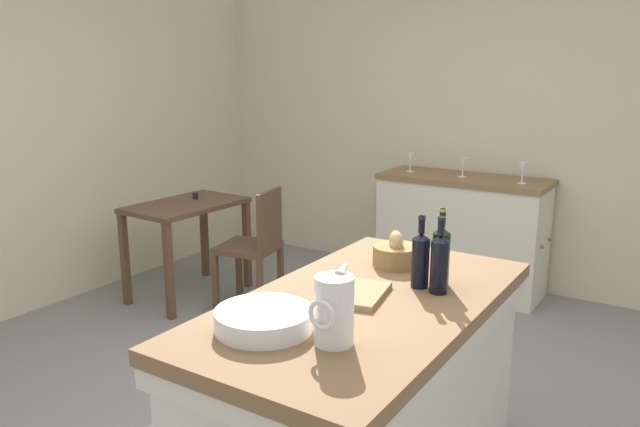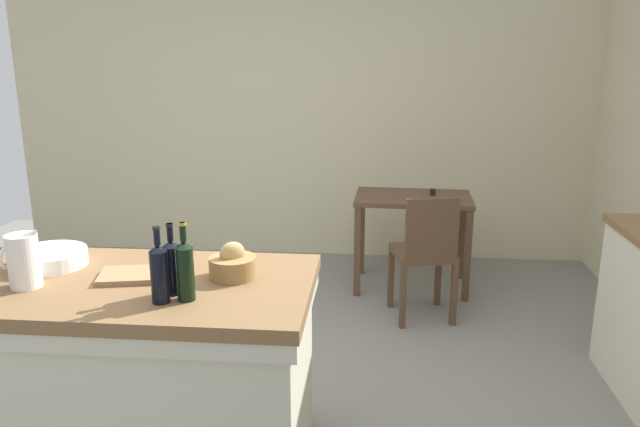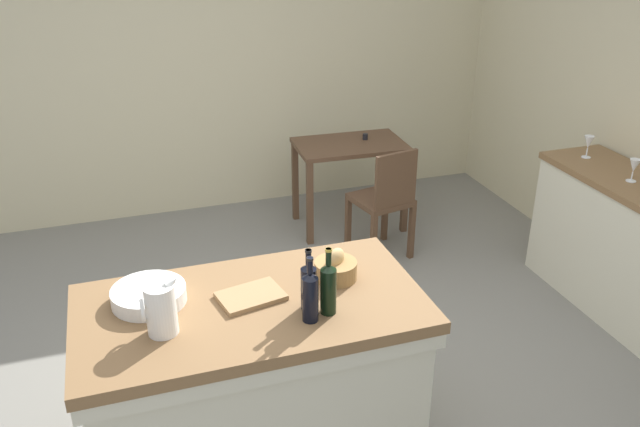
{
  "view_description": "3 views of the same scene",
  "coord_description": "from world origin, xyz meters",
  "px_view_note": "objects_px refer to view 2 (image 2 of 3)",
  "views": [
    {
      "loc": [
        -2.4,
        -1.62,
        1.78
      ],
      "look_at": [
        0.39,
        0.19,
        0.99
      ],
      "focal_mm": 34.75,
      "sensor_mm": 36.0,
      "label": 1
    },
    {
      "loc": [
        0.65,
        -2.96,
        1.88
      ],
      "look_at": [
        0.35,
        0.33,
        0.99
      ],
      "focal_mm": 34.67,
      "sensor_mm": 36.0,
      "label": 2
    },
    {
      "loc": [
        -0.89,
        -3.04,
        2.56
      ],
      "look_at": [
        0.17,
        0.19,
        0.94
      ],
      "focal_mm": 36.79,
      "sensor_mm": 36.0,
      "label": 3
    }
  ],
  "objects_px": {
    "wine_bottle_dark": "(185,269)",
    "pitcher": "(23,260)",
    "wooden_chair": "(425,252)",
    "island_table": "(136,366)",
    "bread_basket": "(233,265)",
    "wash_bowl": "(49,258)",
    "wine_bottle_green": "(159,272)",
    "cutting_board": "(134,275)",
    "writing_desk": "(413,211)",
    "wine_bottle_amber": "(172,266)"
  },
  "relations": [
    {
      "from": "wine_bottle_dark",
      "to": "wash_bowl",
      "type": "bearing_deg",
      "value": 156.01
    },
    {
      "from": "wooden_chair",
      "to": "wine_bottle_dark",
      "type": "xyz_separation_m",
      "value": [
        -1.1,
        -1.87,
        0.53
      ]
    },
    {
      "from": "wooden_chair",
      "to": "wash_bowl",
      "type": "relative_size",
      "value": 2.7
    },
    {
      "from": "bread_basket",
      "to": "wine_bottle_green",
      "type": "xyz_separation_m",
      "value": [
        -0.22,
        -0.3,
        0.07
      ]
    },
    {
      "from": "island_table",
      "to": "bread_basket",
      "type": "xyz_separation_m",
      "value": [
        0.44,
        0.08,
        0.47
      ]
    },
    {
      "from": "writing_desk",
      "to": "wine_bottle_amber",
      "type": "relative_size",
      "value": 3.07
    },
    {
      "from": "wine_bottle_dark",
      "to": "wine_bottle_green",
      "type": "relative_size",
      "value": 1.03
    },
    {
      "from": "wine_bottle_green",
      "to": "bread_basket",
      "type": "bearing_deg",
      "value": 53.28
    },
    {
      "from": "wooden_chair",
      "to": "wash_bowl",
      "type": "height_order",
      "value": "wash_bowl"
    },
    {
      "from": "pitcher",
      "to": "wash_bowl",
      "type": "bearing_deg",
      "value": 97.72
    },
    {
      "from": "wine_bottle_dark",
      "to": "pitcher",
      "type": "bearing_deg",
      "value": 174.04
    },
    {
      "from": "cutting_board",
      "to": "wine_bottle_amber",
      "type": "distance_m",
      "value": 0.3
    },
    {
      "from": "wine_bottle_green",
      "to": "island_table",
      "type": "bearing_deg",
      "value": 135.75
    },
    {
      "from": "wooden_chair",
      "to": "pitcher",
      "type": "bearing_deg",
      "value": -135.37
    },
    {
      "from": "pitcher",
      "to": "bread_basket",
      "type": "relative_size",
      "value": 1.31
    },
    {
      "from": "wine_bottle_dark",
      "to": "wine_bottle_amber",
      "type": "xyz_separation_m",
      "value": [
        -0.07,
        0.06,
        -0.01
      ]
    },
    {
      "from": "island_table",
      "to": "writing_desk",
      "type": "xyz_separation_m",
      "value": [
        1.36,
        2.32,
        0.14
      ]
    },
    {
      "from": "writing_desk",
      "to": "wine_bottle_dark",
      "type": "bearing_deg",
      "value": -112.69
    },
    {
      "from": "island_table",
      "to": "writing_desk",
      "type": "bearing_deg",
      "value": 59.64
    },
    {
      "from": "wooden_chair",
      "to": "cutting_board",
      "type": "distance_m",
      "value": 2.21
    },
    {
      "from": "pitcher",
      "to": "wooden_chair",
      "type": "bearing_deg",
      "value": 44.63
    },
    {
      "from": "writing_desk",
      "to": "island_table",
      "type": "bearing_deg",
      "value": -120.36
    },
    {
      "from": "wine_bottle_dark",
      "to": "wine_bottle_green",
      "type": "bearing_deg",
      "value": -161.1
    },
    {
      "from": "wash_bowl",
      "to": "wine_bottle_amber",
      "type": "xyz_separation_m",
      "value": [
        0.68,
        -0.28,
        0.09
      ]
    },
    {
      "from": "cutting_board",
      "to": "wine_bottle_green",
      "type": "height_order",
      "value": "wine_bottle_green"
    },
    {
      "from": "island_table",
      "to": "bread_basket",
      "type": "bearing_deg",
      "value": 10.78
    },
    {
      "from": "wash_bowl",
      "to": "wine_bottle_green",
      "type": "relative_size",
      "value": 1.09
    },
    {
      "from": "pitcher",
      "to": "bread_basket",
      "type": "distance_m",
      "value": 0.87
    },
    {
      "from": "pitcher",
      "to": "cutting_board",
      "type": "relative_size",
      "value": 0.93
    },
    {
      "from": "writing_desk",
      "to": "wooden_chair",
      "type": "height_order",
      "value": "wooden_chair"
    },
    {
      "from": "cutting_board",
      "to": "wine_bottle_amber",
      "type": "height_order",
      "value": "wine_bottle_amber"
    },
    {
      "from": "pitcher",
      "to": "wine_bottle_green",
      "type": "relative_size",
      "value": 0.87
    },
    {
      "from": "island_table",
      "to": "wooden_chair",
      "type": "distance_m",
      "value": 2.21
    },
    {
      "from": "island_table",
      "to": "writing_desk",
      "type": "distance_m",
      "value": 2.69
    },
    {
      "from": "pitcher",
      "to": "island_table",
      "type": "bearing_deg",
      "value": 14.72
    },
    {
      "from": "bread_basket",
      "to": "wine_bottle_dark",
      "type": "xyz_separation_m",
      "value": [
        -0.13,
        -0.27,
        0.07
      ]
    },
    {
      "from": "writing_desk",
      "to": "wooden_chair",
      "type": "relative_size",
      "value": 1.0
    },
    {
      "from": "bread_basket",
      "to": "wine_bottle_green",
      "type": "distance_m",
      "value": 0.38
    },
    {
      "from": "wine_bottle_green",
      "to": "wine_bottle_amber",
      "type": "bearing_deg",
      "value": 76.89
    },
    {
      "from": "island_table",
      "to": "cutting_board",
      "type": "xyz_separation_m",
      "value": [
        0.01,
        0.04,
        0.43
      ]
    },
    {
      "from": "wooden_chair",
      "to": "wine_bottle_amber",
      "type": "distance_m",
      "value": 2.22
    },
    {
      "from": "island_table",
      "to": "wine_bottle_green",
      "type": "height_order",
      "value": "wine_bottle_green"
    },
    {
      "from": "island_table",
      "to": "wooden_chair",
      "type": "bearing_deg",
      "value": 50.06
    },
    {
      "from": "wash_bowl",
      "to": "bread_basket",
      "type": "relative_size",
      "value": 1.63
    },
    {
      "from": "wooden_chair",
      "to": "cutting_board",
      "type": "relative_size",
      "value": 3.14
    },
    {
      "from": "bread_basket",
      "to": "cutting_board",
      "type": "distance_m",
      "value": 0.44
    },
    {
      "from": "wash_bowl",
      "to": "bread_basket",
      "type": "bearing_deg",
      "value": -4.53
    },
    {
      "from": "cutting_board",
      "to": "wine_bottle_dark",
      "type": "relative_size",
      "value": 0.91
    },
    {
      "from": "bread_basket",
      "to": "cutting_board",
      "type": "relative_size",
      "value": 0.71
    },
    {
      "from": "writing_desk",
      "to": "pitcher",
      "type": "distance_m",
      "value": 3.02
    }
  ]
}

